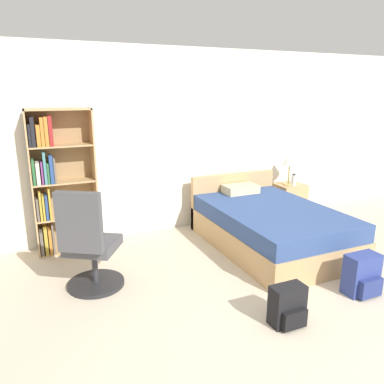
% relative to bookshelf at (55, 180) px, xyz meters
% --- Properties ---
extents(ground_plane, '(14.00, 14.00, 0.00)m').
position_rel_bookshelf_xyz_m(ground_plane, '(1.89, -2.99, -0.94)').
color(ground_plane, beige).
extents(wall_back, '(9.00, 0.06, 2.60)m').
position_rel_bookshelf_xyz_m(wall_back, '(1.89, 0.24, 0.36)').
color(wall_back, silver).
rests_on(wall_back, ground_plane).
extents(bookshelf, '(0.77, 0.30, 1.81)m').
position_rel_bookshelf_xyz_m(bookshelf, '(0.00, 0.00, 0.00)').
color(bookshelf, tan).
rests_on(bookshelf, ground_plane).
extents(bed, '(1.38, 2.09, 0.80)m').
position_rel_bookshelf_xyz_m(bed, '(2.55, -0.93, -0.66)').
color(bed, tan).
rests_on(bed, ground_plane).
extents(office_chair, '(0.69, 0.72, 1.11)m').
position_rel_bookshelf_xyz_m(office_chair, '(0.20, -1.17, -0.46)').
color(office_chair, '#232326').
rests_on(office_chair, ground_plane).
extents(nightstand, '(0.45, 0.42, 0.54)m').
position_rel_bookshelf_xyz_m(nightstand, '(3.59, -0.03, -0.67)').
color(nightstand, tan).
rests_on(nightstand, ground_plane).
extents(table_lamp, '(0.22, 0.22, 0.52)m').
position_rel_bookshelf_xyz_m(table_lamp, '(3.52, -0.07, 0.00)').
color(table_lamp, tan).
rests_on(table_lamp, nightstand).
extents(water_bottle, '(0.08, 0.08, 0.19)m').
position_rel_bookshelf_xyz_m(water_bottle, '(3.57, -0.13, -0.31)').
color(water_bottle, silver).
rests_on(water_bottle, nightstand).
extents(backpack_blue, '(0.35, 0.25, 0.42)m').
position_rel_bookshelf_xyz_m(backpack_blue, '(2.70, -2.35, -0.74)').
color(backpack_blue, navy).
rests_on(backpack_blue, ground_plane).
extents(backpack_black, '(0.31, 0.22, 0.37)m').
position_rel_bookshelf_xyz_m(backpack_black, '(1.68, -2.47, -0.76)').
color(backpack_black, black).
rests_on(backpack_black, ground_plane).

